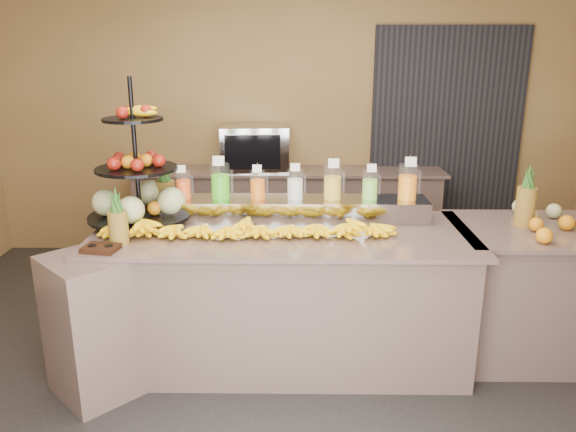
{
  "coord_description": "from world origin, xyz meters",
  "views": [
    {
      "loc": [
        0.08,
        -3.21,
        2.1
      ],
      "look_at": [
        0.03,
        0.3,
        1.04
      ],
      "focal_mm": 35.0,
      "sensor_mm": 36.0,
      "label": 1
    }
  ],
  "objects_px": {
    "banana_heap": "(246,226)",
    "fruit_stand": "(146,188)",
    "condiment_caddy": "(101,248)",
    "oven_warmer": "(254,148)",
    "pitcher_tray": "(295,209)",
    "right_fruit_pile": "(560,221)"
  },
  "relations": [
    {
      "from": "banana_heap",
      "to": "fruit_stand",
      "type": "xyz_separation_m",
      "value": [
        -0.7,
        0.25,
        0.19
      ]
    },
    {
      "from": "condiment_caddy",
      "to": "fruit_stand",
      "type": "bearing_deg",
      "value": 75.21
    },
    {
      "from": "fruit_stand",
      "to": "banana_heap",
      "type": "bearing_deg",
      "value": -26.32
    },
    {
      "from": "fruit_stand",
      "to": "oven_warmer",
      "type": "xyz_separation_m",
      "value": [
        0.61,
        1.78,
        -0.03
      ]
    },
    {
      "from": "pitcher_tray",
      "to": "condiment_caddy",
      "type": "relative_size",
      "value": 9.18
    },
    {
      "from": "condiment_caddy",
      "to": "banana_heap",
      "type": "bearing_deg",
      "value": 19.61
    },
    {
      "from": "condiment_caddy",
      "to": "right_fruit_pile",
      "type": "bearing_deg",
      "value": 7.12
    },
    {
      "from": "fruit_stand",
      "to": "oven_warmer",
      "type": "height_order",
      "value": "fruit_stand"
    },
    {
      "from": "fruit_stand",
      "to": "condiment_caddy",
      "type": "distance_m",
      "value": 0.61
    },
    {
      "from": "right_fruit_pile",
      "to": "oven_warmer",
      "type": "bearing_deg",
      "value": 137.16
    },
    {
      "from": "banana_heap",
      "to": "condiment_caddy",
      "type": "xyz_separation_m",
      "value": [
        -0.85,
        -0.3,
        -0.04
      ]
    },
    {
      "from": "right_fruit_pile",
      "to": "oven_warmer",
      "type": "distance_m",
      "value": 2.89
    },
    {
      "from": "fruit_stand",
      "to": "right_fruit_pile",
      "type": "xyz_separation_m",
      "value": [
        2.74,
        -0.19,
        -0.16
      ]
    },
    {
      "from": "fruit_stand",
      "to": "right_fruit_pile",
      "type": "distance_m",
      "value": 2.75
    },
    {
      "from": "banana_heap",
      "to": "oven_warmer",
      "type": "bearing_deg",
      "value": 92.44
    },
    {
      "from": "banana_heap",
      "to": "oven_warmer",
      "type": "relative_size",
      "value": 2.91
    },
    {
      "from": "fruit_stand",
      "to": "pitcher_tray",
      "type": "bearing_deg",
      "value": -0.88
    },
    {
      "from": "condiment_caddy",
      "to": "pitcher_tray",
      "type": "bearing_deg",
      "value": 29.45
    },
    {
      "from": "fruit_stand",
      "to": "condiment_caddy",
      "type": "height_order",
      "value": "fruit_stand"
    },
    {
      "from": "banana_heap",
      "to": "right_fruit_pile",
      "type": "xyz_separation_m",
      "value": [
        2.03,
        0.06,
        0.03
      ]
    },
    {
      "from": "banana_heap",
      "to": "oven_warmer",
      "type": "distance_m",
      "value": 2.03
    },
    {
      "from": "oven_warmer",
      "to": "right_fruit_pile",
      "type": "bearing_deg",
      "value": -47.46
    }
  ]
}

